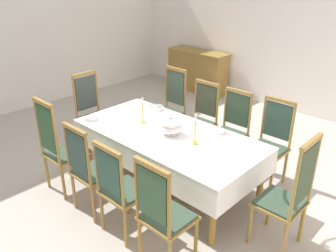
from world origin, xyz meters
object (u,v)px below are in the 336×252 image
(dining_table, at_px, (167,138))
(chair_south_d, at_px, (163,213))
(chair_north_a, at_px, (170,106))
(bowl_far_left, at_px, (91,118))
(candlestick_west, at_px, (143,113))
(chair_head_west, at_px, (92,111))
(chair_north_b, at_px, (200,118))
(bowl_near_left, at_px, (156,108))
(spoon_secondary, at_px, (228,134))
(chair_head_east, at_px, (288,195))
(soup_tureen, at_px, (171,126))
(chair_south_b, at_px, (89,168))
(chair_north_c, at_px, (231,129))
(spoon_primary, at_px, (151,107))
(bowl_near_right, at_px, (219,131))
(chair_south_c, at_px, (121,188))
(candlestick_east, at_px, (195,132))
(chair_north_d, at_px, (270,142))
(chair_south_a, at_px, (59,147))
(sideboard, at_px, (198,71))

(dining_table, distance_m, chair_south_d, 1.29)
(chair_north_a, distance_m, bowl_far_left, 1.39)
(chair_north_a, bearing_deg, candlestick_west, 113.97)
(chair_head_west, bearing_deg, chair_north_b, 126.22)
(bowl_near_left, xyz_separation_m, spoon_secondary, (1.19, 0.02, -0.02))
(chair_head_east, bearing_deg, candlestick_west, 90.00)
(soup_tureen, distance_m, bowl_near_left, 0.82)
(chair_south_b, height_order, chair_north_c, chair_south_b)
(chair_south_b, relative_size, soup_tureen, 4.10)
(chair_south_d, relative_size, candlestick_west, 3.28)
(dining_table, bearing_deg, chair_head_east, 0.00)
(candlestick_west, bearing_deg, spoon_primary, 125.79)
(chair_south_b, bearing_deg, soup_tureen, 72.19)
(bowl_near_right, bearing_deg, bowl_near_left, 179.76)
(chair_south_c, xyz_separation_m, candlestick_east, (0.15, 0.96, 0.33))
(chair_north_d, xyz_separation_m, soup_tureen, (-0.81, -0.96, 0.28))
(chair_north_a, relative_size, bowl_near_left, 5.88)
(dining_table, bearing_deg, chair_south_b, -104.70)
(chair_north_a, relative_size, chair_north_d, 1.06)
(chair_south_a, xyz_separation_m, chair_north_c, (1.13, 1.92, -0.05))
(chair_north_b, xyz_separation_m, candlestick_east, (0.68, -0.96, 0.33))
(chair_north_b, distance_m, chair_south_c, 1.99)
(chair_north_c, distance_m, spoon_primary, 1.16)
(bowl_near_left, bearing_deg, chair_south_a, -98.98)
(chair_south_a, distance_m, soup_tureen, 1.35)
(chair_south_a, bearing_deg, bowl_far_left, 103.76)
(chair_south_d, distance_m, candlestick_east, 1.10)
(chair_north_d, xyz_separation_m, spoon_secondary, (-0.31, -0.50, 0.18))
(chair_south_d, relative_size, spoon_primary, 6.32)
(chair_north_b, bearing_deg, sideboard, -50.22)
(chair_south_c, height_order, chair_south_d, chair_south_d)
(chair_head_west, bearing_deg, soup_tureen, 90.00)
(chair_south_c, bearing_deg, dining_table, 106.09)
(chair_south_b, relative_size, chair_south_d, 0.97)
(chair_north_d, relative_size, spoon_primary, 6.24)
(chair_north_b, height_order, chair_head_east, chair_head_east)
(chair_north_c, bearing_deg, chair_head_east, 143.35)
(chair_head_east, bearing_deg, chair_head_west, 90.00)
(chair_north_b, distance_m, spoon_primary, 0.73)
(chair_north_c, distance_m, chair_north_d, 0.59)
(chair_south_d, height_order, spoon_secondary, chair_south_d)
(dining_table, relative_size, soup_tureen, 8.70)
(chair_south_c, relative_size, bowl_far_left, 6.28)
(chair_north_c, bearing_deg, bowl_near_left, 29.95)
(soup_tureen, height_order, sideboard, soup_tureen)
(chair_head_east, relative_size, bowl_near_right, 7.59)
(bowl_near_left, bearing_deg, chair_south_d, -42.96)
(chair_north_a, distance_m, spoon_secondary, 1.51)
(chair_north_b, height_order, chair_north_d, chair_north_d)
(chair_head_west, bearing_deg, spoon_primary, 119.85)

